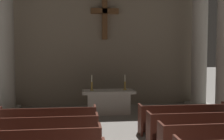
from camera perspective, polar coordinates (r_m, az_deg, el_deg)
name	(u,v)px	position (r m, az deg, el deg)	size (l,w,h in m)	color
pew_left_row_4	(43,133)	(7.48, -14.51, -12.85)	(2.92, 0.50, 0.95)	#4C2319
pew_left_row_5	(48,122)	(8.54, -13.46, -10.72)	(2.92, 0.50, 0.95)	#4C2319
pew_right_row_4	(199,128)	(8.10, 17.98, -11.61)	(2.92, 0.50, 0.95)	#4C2319
pew_right_row_5	(184,118)	(9.09, 15.04, -9.86)	(2.92, 0.50, 0.95)	#4C2319
column_left_fourth	(5,37)	(12.47, -21.72, 6.44)	(1.06, 1.06, 6.64)	#ADA89E
column_right_fourth	(200,39)	(13.23, 18.10, 6.35)	(1.06, 1.06, 6.64)	#ADA89E
altar	(108,101)	(11.38, -0.75, -6.67)	(2.20, 0.90, 1.01)	#A8A399
candlestick_left	(92,86)	(11.23, -4.31, -3.31)	(0.16, 0.16, 0.64)	#B79338
candlestick_right	(125,85)	(11.37, 2.77, -3.22)	(0.16, 0.16, 0.64)	#B79338
apse_with_cross	(104,26)	(13.30, -1.67, 9.28)	(9.86, 0.50, 7.73)	gray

